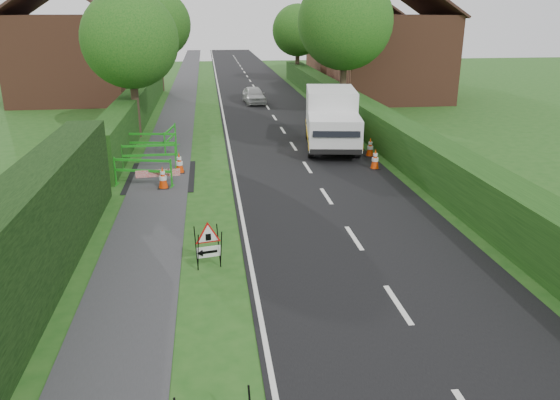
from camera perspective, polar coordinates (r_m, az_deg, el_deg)
ground at (r=10.30m, az=0.45°, el=-14.60°), size 120.00×120.00×0.00m
road_surface at (r=44.01m, az=-2.68°, el=11.65°), size 6.00×90.00×0.02m
footpath at (r=43.89m, az=-9.99°, el=11.36°), size 2.00×90.00×0.02m
hedge_west_far at (r=31.25m, az=-14.51°, el=7.98°), size 1.00×24.00×1.80m
hedge_east at (r=26.29m, az=9.77°, el=6.29°), size 1.20×50.00×1.50m
house_west at (r=39.58m, az=-20.97°, el=13.82°), size 7.50×7.40×7.88m
house_east_a at (r=38.57m, az=11.32°, el=14.57°), size 7.50×7.40×7.88m
house_east_b at (r=52.25m, az=7.42°, el=15.88°), size 7.50×7.40×7.88m
tree_nw at (r=26.73m, az=-15.41°, el=15.82°), size 4.40×4.40×6.70m
tree_ne at (r=31.42m, az=6.82°, el=18.01°), size 5.20×5.20×7.79m
tree_fw at (r=42.63m, az=-12.68°, el=17.49°), size 4.80×4.80×7.24m
tree_fe at (r=47.12m, az=1.86°, el=17.30°), size 4.20×4.20×6.33m
triangle_sign at (r=12.69m, az=-7.64°, el=-4.40°), size 0.80×0.80×0.99m
works_van at (r=24.22m, az=5.41°, el=8.55°), size 2.90×5.66×2.47m
traffic_cone_0 at (r=21.12m, az=9.91°, el=4.23°), size 0.38×0.38×0.79m
traffic_cone_1 at (r=22.98m, az=9.40°, el=5.47°), size 0.38×0.38×0.79m
traffic_cone_2 at (r=26.36m, az=6.41°, el=7.35°), size 0.38×0.38×0.79m
traffic_cone_3 at (r=18.89m, az=-12.15°, el=2.31°), size 0.38×0.38×0.79m
traffic_cone_4 at (r=20.63m, az=-10.48°, el=3.84°), size 0.38×0.38×0.79m
ped_barrier_0 at (r=19.26m, az=-14.16°, el=3.21°), size 2.08×0.85×1.00m
ped_barrier_1 at (r=21.33m, az=-13.57°, el=4.79°), size 2.06×0.37×1.00m
ped_barrier_2 at (r=23.36m, az=-13.24°, el=6.04°), size 2.09×0.66×1.00m
ped_barrier_3 at (r=24.11m, az=-11.41°, el=6.56°), size 0.69×2.09×1.00m
redwhite_plank at (r=19.35m, az=-12.54°, el=1.47°), size 1.50×0.15×0.25m
hatchback_car at (r=36.33m, az=-2.75°, el=10.91°), size 1.45×3.23×1.08m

